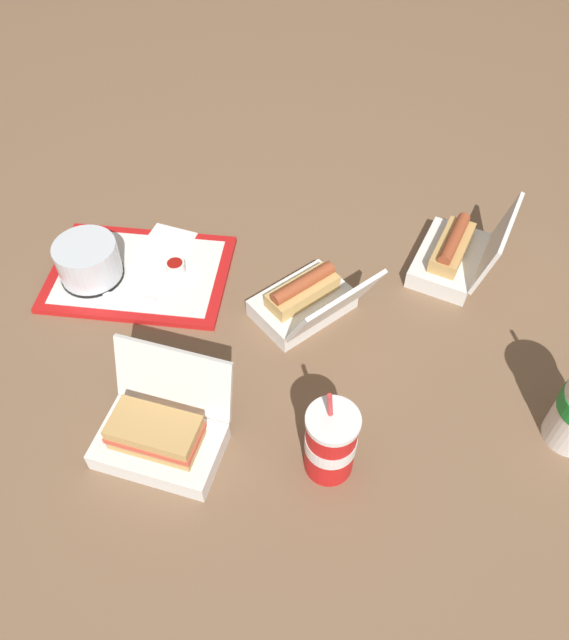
# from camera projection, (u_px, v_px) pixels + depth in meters

# --- Properties ---
(ground_plane) EXTENTS (3.20, 3.20, 0.00)m
(ground_plane) POSITION_uv_depth(u_px,v_px,m) (266.00, 335.00, 1.21)
(ground_plane) COLOR brown
(food_tray) EXTENTS (0.42, 0.34, 0.01)m
(food_tray) POSITION_uv_depth(u_px,v_px,m) (139.00, 273.00, 1.31)
(food_tray) COLOR red
(food_tray) RESTS_ON ground_plane
(cake_container) EXTENTS (0.13, 0.13, 0.08)m
(cake_container) POSITION_uv_depth(u_px,v_px,m) (89.00, 262.00, 1.27)
(cake_container) COLOR black
(cake_container) RESTS_ON food_tray
(ketchup_cup) EXTENTS (0.04, 0.04, 0.02)m
(ketchup_cup) POSITION_uv_depth(u_px,v_px,m) (175.00, 267.00, 1.29)
(ketchup_cup) COLOR white
(ketchup_cup) RESTS_ON food_tray
(napkin_stack) EXTENTS (0.13, 0.13, 0.00)m
(napkin_stack) POSITION_uv_depth(u_px,v_px,m) (167.00, 243.00, 1.36)
(napkin_stack) COLOR white
(napkin_stack) RESTS_ON food_tray
(plastic_fork) EXTENTS (0.11, 0.04, 0.00)m
(plastic_fork) POSITION_uv_depth(u_px,v_px,m) (130.00, 297.00, 1.25)
(plastic_fork) COLOR white
(plastic_fork) RESTS_ON food_tray
(clamshell_hotdog_left) EXTENTS (0.24, 0.25, 0.16)m
(clamshell_hotdog_left) POSITION_uv_depth(u_px,v_px,m) (455.00, 254.00, 1.30)
(clamshell_hotdog_left) COLOR white
(clamshell_hotdog_left) RESTS_ON ground_plane
(clamshell_sandwich_back) EXTENTS (0.25, 0.23, 0.16)m
(clamshell_sandwich_back) POSITION_uv_depth(u_px,v_px,m) (160.00, 434.00, 1.02)
(clamshell_sandwich_back) COLOR white
(clamshell_sandwich_back) RESTS_ON ground_plane
(clamshell_hotdog_corner) EXTENTS (0.26, 0.26, 0.15)m
(clamshell_hotdog_corner) POSITION_uv_depth(u_px,v_px,m) (306.00, 301.00, 1.22)
(clamshell_hotdog_corner) COLOR white
(clamshell_hotdog_corner) RESTS_ON ground_plane
(soda_cup_corner) EXTENTS (0.09, 0.09, 0.21)m
(soda_cup_corner) POSITION_uv_depth(u_px,v_px,m) (331.00, 442.00, 0.98)
(soda_cup_corner) COLOR red
(soda_cup_corner) RESTS_ON ground_plane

